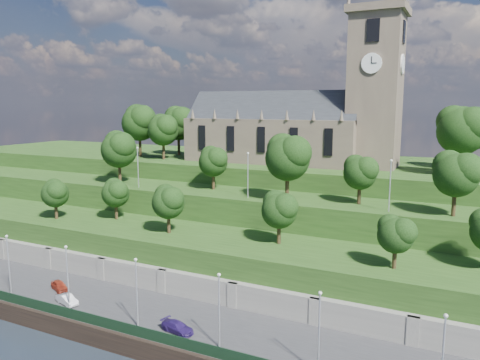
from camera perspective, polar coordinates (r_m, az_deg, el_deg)
The scene contains 17 objects.
ground at distance 52.00m, azimuth -12.23°, elevation -20.52°, with size 320.00×320.00×0.00m, color black.
promenade at distance 55.76m, azimuth -8.27°, elevation -17.08°, with size 160.00×12.00×2.00m, color #2D2D30.
quay_wall at distance 51.43m, azimuth -12.31°, elevation -19.48°, with size 160.00×0.50×2.20m, color black.
fence at distance 51.18m, azimuth -11.89°, elevation -17.72°, with size 160.00×0.10×1.20m, color black.
retaining_wall at distance 59.69m, azimuth -4.98°, elevation -13.60°, with size 160.00×2.10×5.00m.
embankment_lower at distance 64.02m, azimuth -2.16°, elevation -10.52°, with size 160.00×12.00×8.00m, color #203F15.
embankment_upper at distance 72.82m, azimuth 1.96°, elevation -6.41°, with size 160.00×10.00×12.00m, color #203F15.
hilltop at distance 91.51m, azimuth 7.37°, elevation -2.27°, with size 160.00×32.00×15.00m, color #203F15.
church at distance 85.70m, azimuth 7.21°, elevation 7.08°, with size 38.60×12.35×27.60m.
trees_lower at distance 61.26m, azimuth -1.17°, elevation -3.23°, with size 64.50×8.31×6.83m.
trees_upper at distance 69.21m, azimuth 2.23°, elevation 2.74°, with size 59.47×8.55×9.54m.
trees_hilltop at distance 84.10m, azimuth 7.47°, elevation 6.62°, with size 75.66×16.41×10.67m.
lamp_posts_promenade at distance 52.11m, azimuth -12.50°, elevation -12.62°, with size 60.36×0.36×7.64m.
lamp_posts_upper at distance 68.09m, azimuth 0.97°, elevation 1.07°, with size 40.36×0.36×6.76m.
car_left at distance 65.78m, azimuth -21.15°, elevation -11.92°, with size 1.38×3.42×1.17m, color maroon.
car_middle at distance 61.21m, azimuth -20.32°, elevation -13.50°, with size 1.20×3.45×1.14m, color silver.
car_right at distance 51.71m, azimuth -7.64°, elevation -17.35°, with size 1.58×3.88×1.13m, color #281854.
Camera 1 is at (28.68, -34.99, 25.63)m, focal length 35.00 mm.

